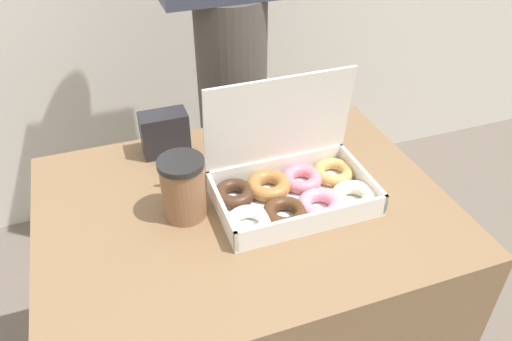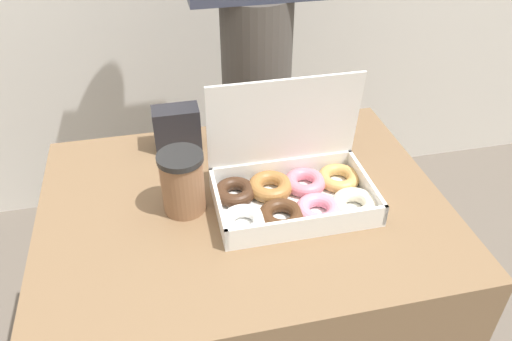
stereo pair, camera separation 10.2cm
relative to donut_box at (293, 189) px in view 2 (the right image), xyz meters
The scene contains 4 objects.
table 0.42m from the donut_box, 166.24° to the left, with size 0.86×0.65×0.75m.
donut_box is the anchor object (origin of this frame).
coffee_cup 0.23m from the donut_box, behind, with size 0.09×0.09×0.13m.
napkin_holder 0.35m from the donut_box, 128.47° to the left, with size 0.11×0.06×0.11m.
Camera 2 is at (-0.15, -0.81, 1.44)m, focal length 35.00 mm.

